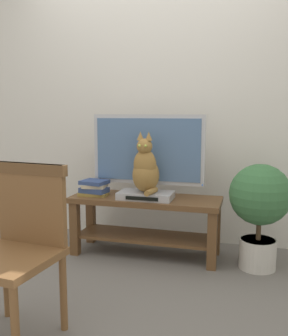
{
  "coord_description": "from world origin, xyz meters",
  "views": [
    {
      "loc": [
        0.82,
        -2.39,
        1.19
      ],
      "look_at": [
        0.0,
        0.51,
        0.74
      ],
      "focal_mm": 40.68,
      "sensor_mm": 36.0,
      "label": 1
    }
  ],
  "objects_px": {
    "wooden_chair": "(19,239)",
    "book_stack": "(94,188)",
    "tv_stand": "(146,214)",
    "media_box": "(146,195)",
    "potted_plant": "(260,204)",
    "tv": "(148,152)",
    "cat": "(146,169)"
  },
  "relations": [
    {
      "from": "potted_plant",
      "to": "book_stack",
      "type": "bearing_deg",
      "value": -179.89
    },
    {
      "from": "cat",
      "to": "potted_plant",
      "type": "distance_m",
      "value": 0.91
    },
    {
      "from": "wooden_chair",
      "to": "cat",
      "type": "bearing_deg",
      "value": 73.68
    },
    {
      "from": "tv",
      "to": "book_stack",
      "type": "distance_m",
      "value": 0.54
    },
    {
      "from": "tv_stand",
      "to": "book_stack",
      "type": "relative_size",
      "value": 5.03
    },
    {
      "from": "tv_stand",
      "to": "book_stack",
      "type": "height_order",
      "value": "book_stack"
    },
    {
      "from": "tv",
      "to": "tv_stand",
      "type": "bearing_deg",
      "value": -90.02
    },
    {
      "from": "media_box",
      "to": "cat",
      "type": "height_order",
      "value": "cat"
    },
    {
      "from": "cat",
      "to": "potted_plant",
      "type": "xyz_separation_m",
      "value": [
        0.88,
        0.03,
        -0.23
      ]
    },
    {
      "from": "tv_stand",
      "to": "cat",
      "type": "height_order",
      "value": "cat"
    },
    {
      "from": "wooden_chair",
      "to": "tv_stand",
      "type": "bearing_deg",
      "value": 75.33
    },
    {
      "from": "cat",
      "to": "potted_plant",
      "type": "height_order",
      "value": "cat"
    },
    {
      "from": "cat",
      "to": "book_stack",
      "type": "distance_m",
      "value": 0.49
    },
    {
      "from": "media_box",
      "to": "tv",
      "type": "bearing_deg",
      "value": 97.03
    },
    {
      "from": "media_box",
      "to": "potted_plant",
      "type": "xyz_separation_m",
      "value": [
        0.88,
        0.01,
        -0.02
      ]
    },
    {
      "from": "tv_stand",
      "to": "media_box",
      "type": "height_order",
      "value": "media_box"
    },
    {
      "from": "tv_stand",
      "to": "media_box",
      "type": "distance_m",
      "value": 0.19
    },
    {
      "from": "wooden_chair",
      "to": "potted_plant",
      "type": "distance_m",
      "value": 1.75
    },
    {
      "from": "tv",
      "to": "media_box",
      "type": "bearing_deg",
      "value": -82.97
    },
    {
      "from": "book_stack",
      "to": "wooden_chair",
      "type": "bearing_deg",
      "value": -85.46
    },
    {
      "from": "tv",
      "to": "cat",
      "type": "bearing_deg",
      "value": -83.17
    },
    {
      "from": "tv_stand",
      "to": "potted_plant",
      "type": "xyz_separation_m",
      "value": [
        0.9,
        -0.05,
        0.16
      ]
    },
    {
      "from": "tv",
      "to": "wooden_chair",
      "type": "xyz_separation_m",
      "value": [
        -0.34,
        -1.37,
        -0.32
      ]
    },
    {
      "from": "cat",
      "to": "book_stack",
      "type": "xyz_separation_m",
      "value": [
        -0.45,
        0.02,
        -0.18
      ]
    },
    {
      "from": "media_box",
      "to": "book_stack",
      "type": "distance_m",
      "value": 0.45
    },
    {
      "from": "tv",
      "to": "potted_plant",
      "type": "bearing_deg",
      "value": -8.21
    },
    {
      "from": "tv_stand",
      "to": "cat",
      "type": "relative_size",
      "value": 2.53
    },
    {
      "from": "tv",
      "to": "cat",
      "type": "height_order",
      "value": "tv"
    },
    {
      "from": "wooden_chair",
      "to": "media_box",
      "type": "bearing_deg",
      "value": 73.88
    },
    {
      "from": "tv",
      "to": "cat",
      "type": "relative_size",
      "value": 1.94
    },
    {
      "from": "wooden_chair",
      "to": "book_stack",
      "type": "relative_size",
      "value": 3.73
    },
    {
      "from": "wooden_chair",
      "to": "tv",
      "type": "bearing_deg",
      "value": 76.2
    }
  ]
}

